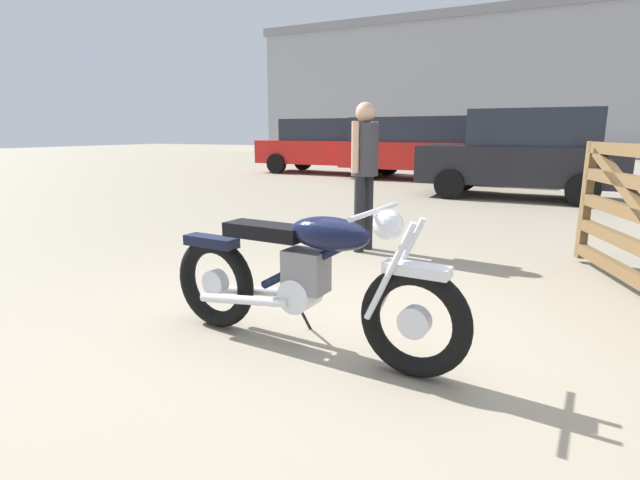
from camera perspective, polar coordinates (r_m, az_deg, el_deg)
name	(u,v)px	position (r m, az deg, el deg)	size (l,w,h in m)	color
ground_plane	(354,334)	(3.38, 4.00, -10.93)	(80.00, 80.00, 0.00)	gray
vintage_motorcycle	(306,280)	(3.01, -1.70, -4.70)	(2.08, 0.64, 0.94)	black
bystander	(365,161)	(5.54, 5.23, 9.12)	(0.30, 0.45, 1.66)	black
silver_sedan_mid	(422,146)	(14.32, 11.84, 10.66)	(4.83, 2.25, 1.74)	black
pale_sedan_back	(333,144)	(16.16, 1.49, 11.10)	(4.74, 2.07, 1.74)	black
dark_sedan_left	(523,153)	(10.93, 22.60, 9.35)	(3.91, 1.84, 1.78)	black
industrial_building	(453,92)	(36.76, 15.24, 16.35)	(22.91, 13.93, 15.46)	#9EA0A8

